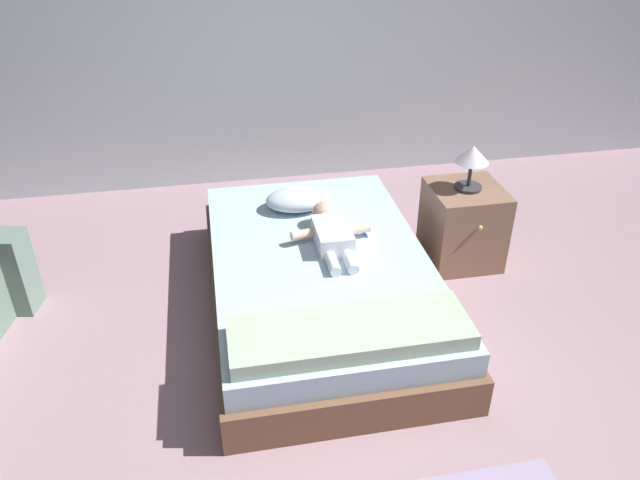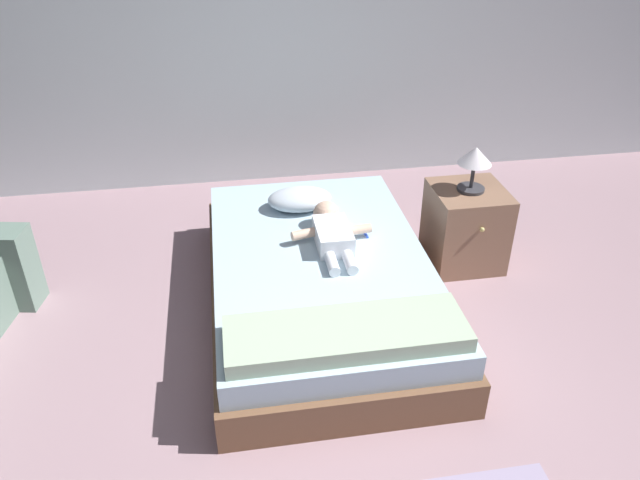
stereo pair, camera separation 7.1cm
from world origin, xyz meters
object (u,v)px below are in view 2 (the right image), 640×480
pillow (300,199)px  nightstand (465,226)px  lamp (475,159)px  bed (320,281)px  baby (332,231)px  toothbrush (364,231)px

pillow → nightstand: (1.05, -0.25, -0.16)m
nightstand → lamp: 0.47m
bed → baby: bearing=56.9°
toothbrush → nightstand: size_ratio=0.26×
baby → lamp: 0.99m
pillow → nightstand: bearing=-13.1°
bed → pillow: pillow is taller
lamp → toothbrush: bearing=-170.0°
toothbrush → nightstand: (0.71, 0.13, -0.10)m
bed → baby: size_ratio=3.14×
bed → baby: 0.30m
baby → nightstand: 0.96m
pillow → toothbrush: size_ratio=2.99×
pillow → baby: bearing=-73.3°
pillow → lamp: (1.05, -0.25, 0.31)m
toothbrush → lamp: (0.71, 0.13, 0.37)m
bed → nightstand: bearing=18.0°
pillow → toothbrush: pillow is taller
toothbrush → bed: bearing=-146.1°
baby → toothbrush: baby is taller
pillow → lamp: lamp is taller
toothbrush → pillow: bearing=132.8°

